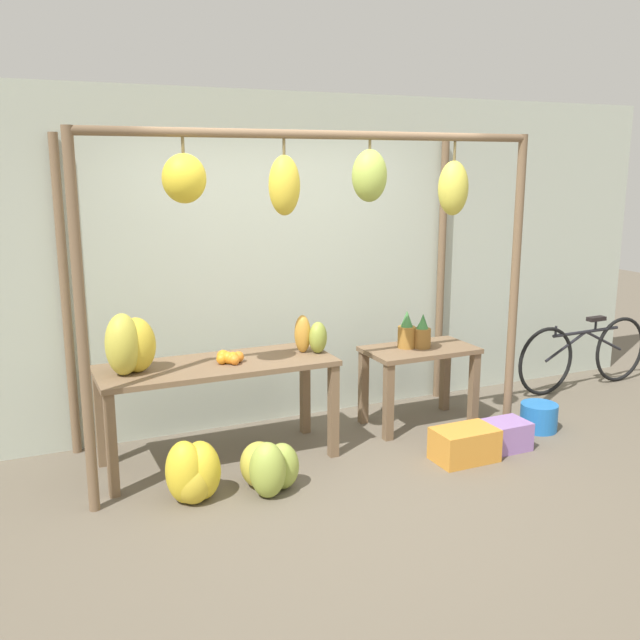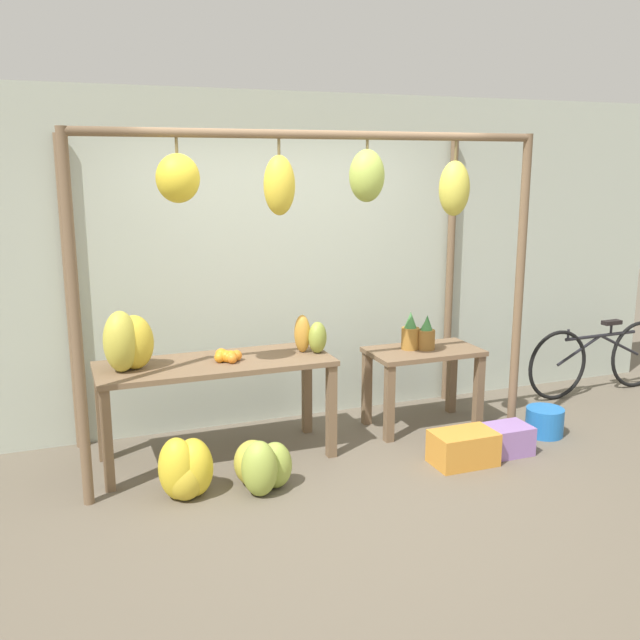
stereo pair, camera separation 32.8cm
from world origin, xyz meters
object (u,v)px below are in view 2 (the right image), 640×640
at_px(pineapple_cluster, 420,335).
at_px(papaya_pile, 311,336).
at_px(banana_pile_ground_left, 186,470).
at_px(banana_pile_on_table, 127,343).
at_px(parked_bicycle, 599,358).
at_px(banana_pile_ground_right, 261,465).
at_px(blue_bucket, 545,422).
at_px(fruit_crate_white, 463,448).
at_px(orange_pile, 228,356).
at_px(fruit_crate_purple, 503,440).

bearing_deg(pineapple_cluster, papaya_pile, -174.50).
distance_m(pineapple_cluster, banana_pile_ground_left, 2.29).
bearing_deg(banana_pile_on_table, parked_bicycle, 2.98).
distance_m(banana_pile_ground_right, papaya_pile, 1.13).
xyz_separation_m(banana_pile_on_table, blue_bucket, (3.28, -0.51, -0.85)).
distance_m(banana_pile_on_table, fruit_crate_white, 2.60).
relative_size(pineapple_cluster, banana_pile_ground_left, 0.72).
bearing_deg(papaya_pile, blue_bucket, -14.16).
distance_m(banana_pile_ground_right, parked_bicycle, 3.80).
distance_m(banana_pile_ground_right, blue_bucket, 2.50).
height_order(orange_pile, banana_pile_ground_right, orange_pile).
bearing_deg(orange_pile, blue_bucket, -10.00).
height_order(pineapple_cluster, fruit_crate_white, pineapple_cluster).
relative_size(orange_pile, pineapple_cluster, 0.65).
bearing_deg(pineapple_cluster, blue_bucket, -33.28).
bearing_deg(fruit_crate_purple, papaya_pile, 152.79).
bearing_deg(parked_bicycle, orange_pile, -175.65).
height_order(banana_pile_on_table, blue_bucket, banana_pile_on_table).
relative_size(orange_pile, blue_bucket, 0.68).
distance_m(parked_bicycle, fruit_crate_purple, 2.02).
bearing_deg(banana_pile_ground_right, blue_bucket, 3.14).
relative_size(pineapple_cluster, papaya_pile, 1.08).
xyz_separation_m(orange_pile, fruit_crate_white, (1.62, -0.71, -0.69)).
bearing_deg(parked_bicycle, banana_pile_ground_right, -166.66).
xyz_separation_m(pineapple_cluster, fruit_crate_purple, (0.32, -0.79, -0.69)).
bearing_deg(blue_bucket, fruit_crate_white, -164.57).
relative_size(pineapple_cluster, parked_bicycle, 0.19).
height_order(banana_pile_ground_left, fruit_crate_white, banana_pile_ground_left).
distance_m(banana_pile_ground_left, parked_bicycle, 4.28).
height_order(orange_pile, pineapple_cluster, pineapple_cluster).
height_order(fruit_crate_white, parked_bicycle, parked_bicycle).
distance_m(pineapple_cluster, fruit_crate_white, 1.08).
bearing_deg(banana_pile_on_table, blue_bucket, -8.76).
relative_size(banana_pile_ground_left, blue_bucket, 1.43).
distance_m(banana_pile_ground_left, fruit_crate_white, 2.06).
bearing_deg(orange_pile, fruit_crate_purple, -18.24).
bearing_deg(blue_bucket, orange_pile, 170.00).
height_order(pineapple_cluster, papaya_pile, papaya_pile).
distance_m(orange_pile, banana_pile_ground_right, 0.87).
xyz_separation_m(pineapple_cluster, parked_bicycle, (2.08, 0.16, -0.45)).
distance_m(pineapple_cluster, fruit_crate_purple, 1.10).
height_order(orange_pile, fruit_crate_white, orange_pile).
bearing_deg(banana_pile_ground_left, orange_pile, 49.56).
bearing_deg(banana_pile_ground_right, banana_pile_on_table, 140.91).
relative_size(banana_pile_ground_right, parked_bicycle, 0.31).
bearing_deg(pineapple_cluster, fruit_crate_white, -94.73).
bearing_deg(banana_pile_on_table, orange_pile, -4.28).
bearing_deg(papaya_pile, parked_bicycle, 4.81).
bearing_deg(fruit_crate_white, blue_bucket, 15.43).
xyz_separation_m(pineapple_cluster, banana_pile_ground_right, (-1.61, -0.71, -0.63)).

